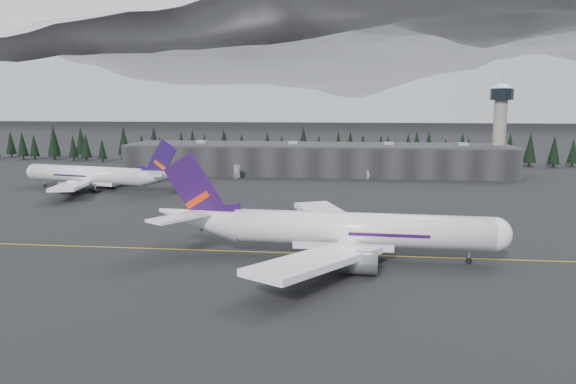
# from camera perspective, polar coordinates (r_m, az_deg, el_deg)

# --- Properties ---
(ground) EXTENTS (1400.00, 1400.00, 0.00)m
(ground) POSITION_cam_1_polar(r_m,az_deg,el_deg) (117.37, -1.14, -5.91)
(ground) COLOR black
(ground) RESTS_ON ground
(taxiline) EXTENTS (400.00, 0.40, 0.02)m
(taxiline) POSITION_cam_1_polar(r_m,az_deg,el_deg) (115.46, -1.28, -6.16)
(taxiline) COLOR gold
(taxiline) RESTS_ON ground
(terminal) EXTENTS (160.00, 30.00, 12.60)m
(terminal) POSITION_cam_1_polar(r_m,az_deg,el_deg) (238.98, 2.94, 3.38)
(terminal) COLOR black
(terminal) RESTS_ON ground
(control_tower) EXTENTS (10.00, 10.00, 37.70)m
(control_tower) POSITION_cam_1_polar(r_m,az_deg,el_deg) (247.58, 20.75, 6.97)
(control_tower) COLOR gray
(control_tower) RESTS_ON ground
(treeline) EXTENTS (360.00, 20.00, 15.00)m
(treeline) POSITION_cam_1_polar(r_m,az_deg,el_deg) (275.64, 3.45, 4.41)
(treeline) COLOR black
(treeline) RESTS_ON ground
(mountain_ridge) EXTENTS (4400.00, 900.00, 420.00)m
(mountain_ridge) POSITION_cam_1_polar(r_m,az_deg,el_deg) (1112.75, 5.94, 7.62)
(mountain_ridge) COLOR white
(mountain_ridge) RESTS_ON ground
(jet_main) EXTENTS (69.93, 64.46, 20.55)m
(jet_main) POSITION_cam_1_polar(r_m,az_deg,el_deg) (110.69, 4.18, -3.77)
(jet_main) COLOR white
(jet_main) RESTS_ON ground
(jet_parked) EXTENTS (62.05, 56.67, 18.49)m
(jet_parked) POSITION_cam_1_polar(r_m,az_deg,el_deg) (203.72, -18.55, 1.59)
(jet_parked) COLOR white
(jet_parked) RESTS_ON ground
(gse_vehicle_a) EXTENTS (2.93, 5.84, 1.59)m
(gse_vehicle_a) POSITION_cam_1_polar(r_m,az_deg,el_deg) (224.05, -5.19, 1.55)
(gse_vehicle_a) COLOR silver
(gse_vehicle_a) RESTS_ON ground
(gse_vehicle_b) EXTENTS (4.06, 2.48, 1.29)m
(gse_vehicle_b) POSITION_cam_1_polar(r_m,az_deg,el_deg) (223.54, 8.15, 1.43)
(gse_vehicle_b) COLOR white
(gse_vehicle_b) RESTS_ON ground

